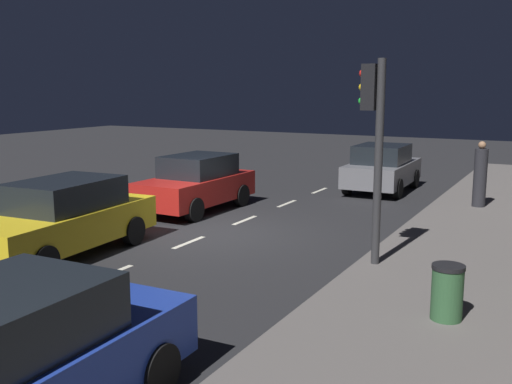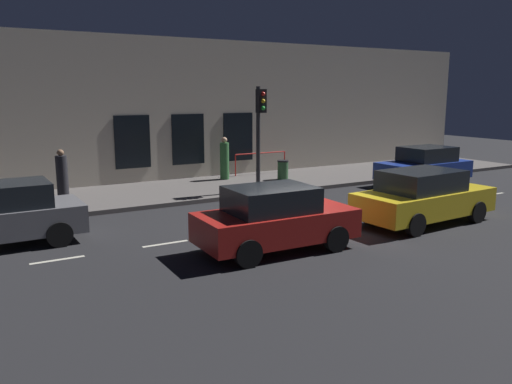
{
  "view_description": "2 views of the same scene",
  "coord_description": "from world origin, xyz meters",
  "px_view_note": "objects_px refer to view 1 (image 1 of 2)",
  "views": [
    {
      "loc": [
        7.56,
        -11.87,
        3.49
      ],
      "look_at": [
        1.01,
        0.34,
        1.04
      ],
      "focal_mm": 41.94,
      "sensor_mm": 36.0,
      "label": 1
    },
    {
      "loc": [
        -12.08,
        8.51,
        3.77
      ],
      "look_at": [
        1.33,
        0.77,
        0.79
      ],
      "focal_mm": 36.25,
      "sensor_mm": 36.0,
      "label": 2
    }
  ],
  "objects_px": {
    "parked_car_0": "(11,363)",
    "trash_bin": "(447,292)",
    "parked_car_1": "(382,168)",
    "parked_car_3": "(196,183)",
    "traffic_light": "(374,129)",
    "parked_car_2": "(62,218)",
    "pedestrian_0": "(480,176)"
  },
  "relations": [
    {
      "from": "parked_car_0",
      "to": "trash_bin",
      "type": "relative_size",
      "value": 4.93
    },
    {
      "from": "parked_car_0",
      "to": "trash_bin",
      "type": "xyz_separation_m",
      "value": [
        3.31,
        4.84,
        -0.23
      ]
    },
    {
      "from": "parked_car_1",
      "to": "parked_car_3",
      "type": "bearing_deg",
      "value": -124.58
    },
    {
      "from": "traffic_light",
      "to": "trash_bin",
      "type": "distance_m",
      "value": 3.62
    },
    {
      "from": "parked_car_1",
      "to": "parked_car_2",
      "type": "bearing_deg",
      "value": -109.63
    },
    {
      "from": "parked_car_1",
      "to": "trash_bin",
      "type": "relative_size",
      "value": 4.68
    },
    {
      "from": "trash_bin",
      "to": "traffic_light",
      "type": "bearing_deg",
      "value": 129.69
    },
    {
      "from": "traffic_light",
      "to": "parked_car_3",
      "type": "relative_size",
      "value": 0.99
    },
    {
      "from": "parked_car_2",
      "to": "trash_bin",
      "type": "distance_m",
      "value": 7.86
    },
    {
      "from": "parked_car_1",
      "to": "pedestrian_0",
      "type": "distance_m",
      "value": 3.94
    },
    {
      "from": "parked_car_0",
      "to": "parked_car_3",
      "type": "height_order",
      "value": "same"
    },
    {
      "from": "parked_car_2",
      "to": "pedestrian_0",
      "type": "distance_m",
      "value": 11.26
    },
    {
      "from": "traffic_light",
      "to": "parked_car_1",
      "type": "bearing_deg",
      "value": 105.08
    },
    {
      "from": "traffic_light",
      "to": "parked_car_1",
      "type": "relative_size",
      "value": 1.0
    },
    {
      "from": "parked_car_0",
      "to": "parked_car_1",
      "type": "height_order",
      "value": "same"
    },
    {
      "from": "parked_car_1",
      "to": "parked_car_0",
      "type": "bearing_deg",
      "value": -87.68
    },
    {
      "from": "parked_car_1",
      "to": "pedestrian_0",
      "type": "xyz_separation_m",
      "value": [
        3.39,
        -1.99,
        0.22
      ]
    },
    {
      "from": "parked_car_1",
      "to": "parked_car_2",
      "type": "xyz_separation_m",
      "value": [
        -3.64,
        -10.78,
        0.0
      ]
    },
    {
      "from": "trash_bin",
      "to": "pedestrian_0",
      "type": "bearing_deg",
      "value": 95.25
    },
    {
      "from": "pedestrian_0",
      "to": "parked_car_3",
      "type": "bearing_deg",
      "value": -134.25
    },
    {
      "from": "trash_bin",
      "to": "parked_car_1",
      "type": "bearing_deg",
      "value": 110.96
    },
    {
      "from": "parked_car_0",
      "to": "trash_bin",
      "type": "bearing_deg",
      "value": 54.57
    },
    {
      "from": "traffic_light",
      "to": "parked_car_3",
      "type": "height_order",
      "value": "traffic_light"
    },
    {
      "from": "parked_car_2",
      "to": "parked_car_3",
      "type": "distance_m",
      "value": 5.16
    },
    {
      "from": "parked_car_1",
      "to": "parked_car_3",
      "type": "relative_size",
      "value": 0.98
    },
    {
      "from": "parked_car_3",
      "to": "pedestrian_0",
      "type": "relative_size",
      "value": 2.11
    },
    {
      "from": "parked_car_0",
      "to": "parked_car_2",
      "type": "xyz_separation_m",
      "value": [
        -4.55,
        5.06,
        0.0
      ]
    },
    {
      "from": "parked_car_0",
      "to": "trash_bin",
      "type": "height_order",
      "value": "parked_car_0"
    },
    {
      "from": "traffic_light",
      "to": "parked_car_0",
      "type": "bearing_deg",
      "value": -101.61
    },
    {
      "from": "parked_car_2",
      "to": "pedestrian_0",
      "type": "xyz_separation_m",
      "value": [
        7.03,
        8.79,
        0.22
      ]
    },
    {
      "from": "parked_car_3",
      "to": "trash_bin",
      "type": "height_order",
      "value": "parked_car_3"
    },
    {
      "from": "traffic_light",
      "to": "parked_car_1",
      "type": "distance_m",
      "value": 9.29
    }
  ]
}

